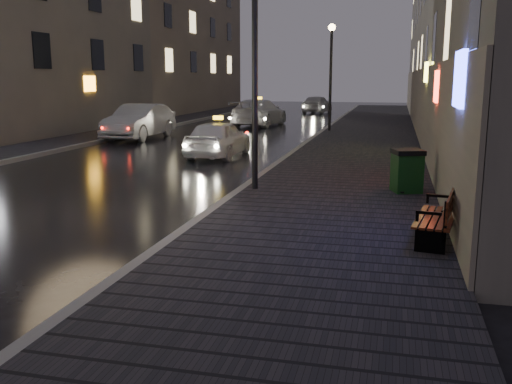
# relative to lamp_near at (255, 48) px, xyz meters

# --- Properties ---
(ground) EXTENTS (120.00, 120.00, 0.00)m
(ground) POSITION_rel_lamp_near_xyz_m (-1.85, -6.00, -3.49)
(ground) COLOR black
(ground) RESTS_ON ground
(sidewalk) EXTENTS (4.60, 58.00, 0.15)m
(sidewalk) POSITION_rel_lamp_near_xyz_m (2.05, 15.00, -3.41)
(sidewalk) COLOR black
(sidewalk) RESTS_ON ground
(curb) EXTENTS (0.20, 58.00, 0.15)m
(curb) POSITION_rel_lamp_near_xyz_m (-0.35, 15.00, -3.41)
(curb) COLOR slate
(curb) RESTS_ON ground
(sidewalk_far) EXTENTS (2.40, 58.00, 0.15)m
(sidewalk_far) POSITION_rel_lamp_near_xyz_m (-10.55, 15.00, -3.41)
(sidewalk_far) COLOR black
(sidewalk_far) RESTS_ON ground
(curb_far) EXTENTS (0.20, 58.00, 0.15)m
(curb_far) POSITION_rel_lamp_near_xyz_m (-9.25, 15.00, -3.41)
(curb_far) COLOR slate
(curb_far) RESTS_ON ground
(building_near) EXTENTS (1.80, 50.00, 13.00)m
(building_near) POSITION_rel_lamp_near_xyz_m (5.25, 19.00, 3.01)
(building_near) COLOR #605B54
(building_near) RESTS_ON ground
(building_far_c) EXTENTS (6.00, 22.00, 11.00)m
(building_far_c) POSITION_rel_lamp_near_xyz_m (-15.35, 33.00, 2.01)
(building_far_c) COLOR #6B6051
(building_far_c) RESTS_ON ground
(lamp_near) EXTENTS (0.36, 0.36, 5.28)m
(lamp_near) POSITION_rel_lamp_near_xyz_m (0.00, 0.00, 0.00)
(lamp_near) COLOR black
(lamp_near) RESTS_ON sidewalk
(lamp_far) EXTENTS (0.36, 0.36, 5.28)m
(lamp_far) POSITION_rel_lamp_near_xyz_m (0.00, 16.00, 0.00)
(lamp_far) COLOR black
(lamp_far) RESTS_ON sidewalk
(bench) EXTENTS (0.84, 1.74, 0.85)m
(bench) POSITION_rel_lamp_near_xyz_m (4.07, -3.75, -2.91)
(bench) COLOR black
(bench) RESTS_ON sidewalk
(trash_bin) EXTENTS (0.83, 0.83, 1.01)m
(trash_bin) POSITION_rel_lamp_near_xyz_m (3.60, 0.46, -2.82)
(trash_bin) COLOR black
(trash_bin) RESTS_ON sidewalk
(taxi_near) EXTENTS (1.64, 3.95, 1.34)m
(taxi_near) POSITION_rel_lamp_near_xyz_m (-2.89, 6.25, -2.82)
(taxi_near) COLOR white
(taxi_near) RESTS_ON ground
(car_left_mid) EXTENTS (1.72, 4.86, 1.60)m
(car_left_mid) POSITION_rel_lamp_near_xyz_m (-8.34, 11.34, -2.69)
(car_left_mid) COLOR #A1A2A9
(car_left_mid) RESTS_ON ground
(taxi_mid) EXTENTS (2.62, 5.55, 1.56)m
(taxi_mid) POSITION_rel_lamp_near_xyz_m (-4.57, 19.61, -2.71)
(taxi_mid) COLOR silver
(taxi_mid) RESTS_ON ground
(car_far) EXTENTS (2.22, 4.36, 1.42)m
(car_far) POSITION_rel_lamp_near_xyz_m (-2.88, 32.57, -2.78)
(car_far) COLOR #98999F
(car_far) RESTS_ON ground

